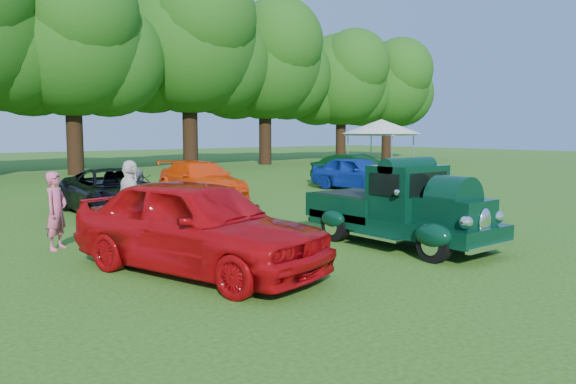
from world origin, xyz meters
TOP-DOWN VIEW (x-y plane):
  - ground at (0.00, 0.00)m, footprint 120.00×120.00m
  - hero_pickup at (0.82, 0.30)m, footprint 2.03×4.36m
  - red_convertible at (-3.66, 0.95)m, footprint 3.18×5.14m
  - back_car_black at (-2.18, 8.17)m, footprint 2.58×4.98m
  - back_car_orange at (1.69, 9.99)m, footprint 2.23×4.70m
  - back_car_blue at (8.20, 8.64)m, footprint 2.01×4.19m
  - back_car_green at (9.76, 10.10)m, footprint 2.53×4.42m
  - spectator_pink at (-4.95, 4.38)m, footprint 0.69×0.67m
  - spectator_grey at (-3.20, 4.32)m, footprint 0.97×0.98m
  - spectator_white at (-3.73, 3.52)m, footprint 0.54×1.10m
  - canopy_tent at (13.38, 11.99)m, footprint 4.85×4.85m
  - tree_line at (-0.75, 24.26)m, footprint 64.03×10.29m

SIDE VIEW (x-z plane):
  - ground at x=0.00m, z-range 0.00..0.00m
  - back_car_orange at x=1.69m, z-range 0.00..1.32m
  - back_car_black at x=-2.18m, z-range 0.00..1.34m
  - back_car_green at x=9.76m, z-range 0.00..1.38m
  - back_car_blue at x=8.20m, z-range 0.00..1.38m
  - hero_pickup at x=0.82m, z-range -0.11..1.59m
  - spectator_grey at x=-3.20m, z-range 0.00..1.59m
  - spectator_pink at x=-4.95m, z-range 0.00..1.60m
  - red_convertible at x=-3.66m, z-range 0.00..1.63m
  - spectator_white at x=-3.73m, z-range 0.00..1.82m
  - canopy_tent at x=13.38m, z-range 1.10..4.10m
  - tree_line at x=-0.75m, z-range 1.04..13.37m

